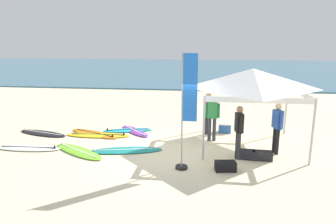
# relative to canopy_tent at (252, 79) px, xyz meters

# --- Properties ---
(ground_plane) EXTENTS (80.00, 80.00, 0.00)m
(ground_plane) POSITION_rel_canopy_tent_xyz_m (-2.75, -1.33, -2.39)
(ground_plane) COLOR beige
(sea) EXTENTS (80.00, 36.00, 0.10)m
(sea) POSITION_rel_canopy_tent_xyz_m (-2.75, 29.88, -2.34)
(sea) COLOR #386B84
(sea) RESTS_ON ground
(canopy_tent) EXTENTS (3.33, 3.33, 2.75)m
(canopy_tent) POSITION_rel_canopy_tent_xyz_m (0.00, 0.00, 0.00)
(canopy_tent) COLOR #B7B7BC
(canopy_tent) RESTS_ON ground
(surfboard_lime) EXTENTS (2.35, 1.84, 0.19)m
(surfboard_lime) POSITION_rel_canopy_tent_xyz_m (-5.79, -1.46, -2.35)
(surfboard_lime) COLOR #7AD12D
(surfboard_lime) RESTS_ON ground
(surfboard_teal) EXTENTS (2.60, 1.22, 0.19)m
(surfboard_teal) POSITION_rel_canopy_tent_xyz_m (-4.25, -1.18, -2.35)
(surfboard_teal) COLOR #19847F
(surfboard_teal) RESTS_ON ground
(surfboard_cyan) EXTENTS (2.11, 1.06, 0.19)m
(surfboard_cyan) POSITION_rel_canopy_tent_xyz_m (-4.77, 1.15, -2.35)
(surfboard_cyan) COLOR #23B2CC
(surfboard_cyan) RESTS_ON ground
(surfboard_black) EXTENTS (2.32, 1.18, 0.19)m
(surfboard_black) POSITION_rel_canopy_tent_xyz_m (-8.06, 0.32, -2.35)
(surfboard_black) COLOR black
(surfboard_black) RESTS_ON ground
(surfboard_orange) EXTENTS (2.40, 1.54, 0.19)m
(surfboard_orange) POSITION_rel_canopy_tent_xyz_m (-5.97, 0.54, -2.35)
(surfboard_orange) COLOR orange
(surfboard_orange) RESTS_ON ground
(surfboard_purple) EXTENTS (1.68, 1.82, 0.19)m
(surfboard_purple) POSITION_rel_canopy_tent_xyz_m (-4.44, 1.09, -2.35)
(surfboard_purple) COLOR purple
(surfboard_purple) RESTS_ON ground
(surfboard_white) EXTENTS (2.34, 0.70, 0.19)m
(surfboard_white) POSITION_rel_canopy_tent_xyz_m (-7.63, -1.38, -2.35)
(surfboard_white) COLOR white
(surfboard_white) RESTS_ON ground
(surfboard_yellow) EXTENTS (2.55, 0.79, 0.19)m
(surfboard_yellow) POSITION_rel_canopy_tent_xyz_m (-5.75, 0.37, -2.35)
(surfboard_yellow) COLOR yellow
(surfboard_yellow) RESTS_ON ground
(person_red) EXTENTS (0.40, 0.44, 1.71)m
(person_red) POSITION_rel_canopy_tent_xyz_m (-1.46, 1.04, -1.40)
(person_red) COLOR #383842
(person_red) RESTS_ON ground
(person_black) EXTENTS (0.26, 0.55, 1.71)m
(person_black) POSITION_rel_canopy_tent_xyz_m (-0.51, -1.33, -1.40)
(person_black) COLOR #2D2D33
(person_black) RESTS_ON ground
(person_blue) EXTENTS (0.31, 0.53, 1.71)m
(person_blue) POSITION_rel_canopy_tent_xyz_m (0.78, -0.73, -1.40)
(person_blue) COLOR black
(person_blue) RESTS_ON ground
(person_green) EXTENTS (0.55, 0.23, 1.71)m
(person_green) POSITION_rel_canopy_tent_xyz_m (-1.31, 0.35, -1.40)
(person_green) COLOR #383842
(person_green) RESTS_ON ground
(banner_flag) EXTENTS (0.60, 0.36, 3.40)m
(banner_flag) POSITION_rel_canopy_tent_xyz_m (-2.10, -2.37, -0.82)
(banner_flag) COLOR #99999E
(banner_flag) RESTS_ON ground
(gear_bag_near_tent) EXTENTS (0.64, 0.40, 0.28)m
(gear_bag_near_tent) POSITION_rel_canopy_tent_xyz_m (-0.95, -2.37, -2.25)
(gear_bag_near_tent) COLOR black
(gear_bag_near_tent) RESTS_ON ground
(gear_bag_by_pole) EXTENTS (0.61, 0.34, 0.28)m
(gear_bag_by_pole) POSITION_rel_canopy_tent_xyz_m (0.26, -1.37, -2.25)
(gear_bag_by_pole) COLOR #232328
(gear_bag_by_pole) RESTS_ON ground
(gear_bag_on_sand) EXTENTS (0.64, 0.40, 0.28)m
(gear_bag_on_sand) POSITION_rel_canopy_tent_xyz_m (-0.28, -1.32, -2.25)
(gear_bag_on_sand) COLOR #232328
(gear_bag_on_sand) RESTS_ON ground
(cooler_box) EXTENTS (0.50, 0.36, 0.39)m
(cooler_box) POSITION_rel_canopy_tent_xyz_m (-0.77, 1.48, -2.19)
(cooler_box) COLOR #2D60B7
(cooler_box) RESTS_ON ground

